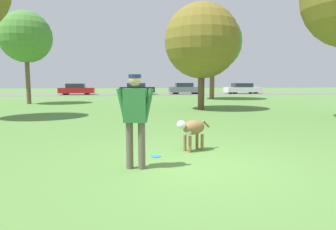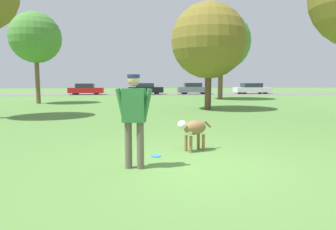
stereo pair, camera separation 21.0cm
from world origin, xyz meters
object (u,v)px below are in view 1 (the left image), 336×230
parked_car_red (76,89)px  parked_car_white (243,89)px  tree_mid_center (202,41)px  tree_far_right (213,42)px  frisbee (156,156)px  person (135,114)px  parked_car_grey (185,89)px  dog (192,129)px  parked_car_black (137,89)px  tree_far_left (26,37)px

parked_car_red → parked_car_white: parked_car_white is taller
tree_mid_center → tree_far_right: 9.62m
frisbee → parked_car_white: (13.34, 29.20, 0.63)m
person → parked_car_grey: (6.50, 29.81, -0.34)m
person → dog: size_ratio=1.91×
parked_car_black → parked_car_grey: size_ratio=1.06×
parked_car_grey → tree_far_right: bearing=-85.9°
tree_far_left → parked_car_red: 13.94m
frisbee → parked_car_red: parked_car_red is taller
frisbee → tree_far_left: tree_far_left is taller
person → dog: person is taller
frisbee → tree_mid_center: tree_mid_center is taller
person → tree_far_right: 21.45m
parked_car_grey → parked_car_white: (7.27, 0.21, -0.03)m
parked_car_black → person: bearing=-88.9°
tree_far_left → parked_car_black: tree_far_left is taller
parked_car_red → frisbee: bearing=-79.7°
parked_car_white → frisbee: bearing=-117.2°
tree_far_right → tree_mid_center: bearing=-109.3°
tree_mid_center → tree_far_left: (-10.81, 5.46, 0.78)m
parked_car_grey → parked_car_white: bearing=2.7°
parked_car_red → parked_car_black: (6.85, 0.20, 0.03)m
tree_far_left → parked_car_black: bearing=60.1°
tree_far_right → parked_car_grey: bearing=93.0°
parked_car_black → tree_mid_center: bearing=-78.3°
person → tree_far_right: (7.02, 19.90, 3.86)m
parked_car_white → parked_car_grey: bearing=179.0°
parked_car_black → parked_car_white: 12.91m
dog → tree_mid_center: tree_mid_center is taller
tree_mid_center → person: bearing=-109.5°
frisbee → parked_car_black: 29.09m
tree_mid_center → parked_car_grey: tree_mid_center is taller
tree_mid_center → parked_car_grey: size_ratio=1.49×
tree_mid_center → parked_car_black: bearing=99.0°
parked_car_white → parked_car_red: bearing=178.2°
parked_car_white → tree_mid_center: bearing=-120.0°
frisbee → parked_car_red: size_ratio=0.05×
person → tree_far_right: size_ratio=0.23×
parked_car_black → parked_car_white: (12.91, 0.12, -0.02)m
dog → frisbee: dog is taller
tree_mid_center → parked_car_red: tree_mid_center is taller
dog → tree_far_left: tree_far_left is taller
person → parked_car_red: 30.30m
tree_far_right → parked_car_black: 12.48m
person → frisbee: size_ratio=7.99×
dog → parked_car_black: bearing=-117.2°
parked_car_grey → parked_car_white: parked_car_grey is taller
parked_car_grey → person: bearing=-101.2°
tree_far_left → parked_car_grey: bearing=45.0°
tree_far_right → tree_far_left: (-13.97, -3.56, -0.36)m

